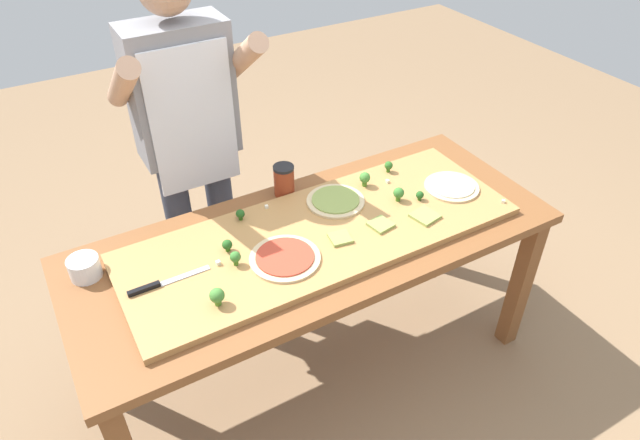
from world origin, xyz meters
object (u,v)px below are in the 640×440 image
object	(u,v)px
broccoli_floret_front_left	(420,195)
broccoli_floret_center_left	(217,296)
flour_cup	(85,269)
sauce_jar	(284,180)
broccoli_floret_back_left	(235,257)
broccoli_floret_back_right	(365,178)
broccoli_floret_center_right	(389,166)
pizza_slice_far_left	(340,238)
pizza_whole_cheese_artichoke	(452,186)
pizza_slice_far_right	(425,216)
cheese_crumble_b	(218,263)
broccoli_floret_front_mid	(240,214)
pizza_whole_pesto_green	(336,201)
cheese_crumble_a	(267,207)
cook_center	(188,132)
chefs_knife	(158,284)
pizza_slice_near_right	(381,225)
broccoli_floret_back_mid	(227,245)
cheese_crumble_c	(503,201)
pizza_whole_tomato_red	(285,258)
prep_table	(315,255)
cheese_crumble_d	(387,181)
broccoli_floret_front_right	(399,194)

from	to	relation	value
broccoli_floret_front_left	broccoli_floret_center_left	xyz separation A→B (m)	(-0.93, -0.14, 0.02)
flour_cup	sauce_jar	bearing A→B (deg)	7.32
broccoli_floret_back_left	broccoli_floret_back_right	size ratio (longest dim) A/B	0.87
broccoli_floret_center_right	broccoli_floret_front_left	world-z (taller)	broccoli_floret_center_right
pizza_slice_far_left	broccoli_floret_center_left	xyz separation A→B (m)	(-0.52, -0.09, 0.03)
pizza_whole_cheese_artichoke	pizza_slice_far_right	world-z (taller)	pizza_whole_cheese_artichoke
broccoli_floret_back_right	cheese_crumble_b	distance (m)	0.74
broccoli_floret_center_left	broccoli_floret_front_mid	bearing A→B (deg)	57.31
pizza_whole_pesto_green	broccoli_floret_back_right	xyz separation A→B (m)	(0.17, 0.04, 0.03)
cheese_crumble_a	cook_center	size ratio (longest dim) A/B	0.01
pizza_slice_far_right	pizza_slice_far_left	bearing A→B (deg)	172.28
cheese_crumble_a	sauce_jar	world-z (taller)	sauce_jar
pizza_whole_pesto_green	broccoli_floret_center_left	size ratio (longest dim) A/B	3.58
cheese_crumble_b	flour_cup	size ratio (longest dim) A/B	0.14
pizza_whole_pesto_green	pizza_slice_far_left	size ratio (longest dim) A/B	3.04
chefs_knife	broccoli_floret_center_right	bearing A→B (deg)	10.24
chefs_knife	pizza_whole_pesto_green	size ratio (longest dim) A/B	1.21
pizza_slice_far_left	cheese_crumble_a	distance (m)	0.35
pizza_slice_near_right	pizza_whole_pesto_green	bearing A→B (deg)	107.56
broccoli_floret_back_mid	cheese_crumble_c	world-z (taller)	broccoli_floret_back_mid
pizza_whole_tomato_red	broccoli_floret_front_left	xyz separation A→B (m)	(0.64, 0.05, 0.02)
chefs_knife	broccoli_floret_back_left	world-z (taller)	broccoli_floret_back_left
broccoli_floret_back_right	cheese_crumble_a	distance (m)	0.43
chefs_knife	broccoli_floret_back_mid	xyz separation A→B (m)	(0.28, 0.05, 0.02)
pizza_whole_pesto_green	cook_center	size ratio (longest dim) A/B	0.14
sauce_jar	broccoli_floret_front_left	bearing A→B (deg)	-38.42
chefs_knife	cook_center	bearing A→B (deg)	60.12
prep_table	cheese_crumble_b	xyz separation A→B (m)	(-0.39, -0.00, 0.13)
broccoli_floret_center_left	cheese_crumble_a	bearing A→B (deg)	47.64
pizza_whole_cheese_artichoke	pizza_slice_near_right	size ratio (longest dim) A/B	2.79
broccoli_floret_center_left	cheese_crumble_d	world-z (taller)	broccoli_floret_center_left
pizza_slice_far_left	broccoli_floret_back_mid	xyz separation A→B (m)	(-0.39, 0.15, 0.02)
pizza_whole_tomato_red	cheese_crumble_d	bearing A→B (deg)	20.32
pizza_whole_pesto_green	broccoli_floret_center_left	xyz separation A→B (m)	(-0.63, -0.30, 0.03)
pizza_whole_pesto_green	pizza_whole_tomato_red	size ratio (longest dim) A/B	0.92
prep_table	broccoli_floret_back_left	world-z (taller)	broccoli_floret_back_left
pizza_whole_tomato_red	pizza_slice_near_right	distance (m)	0.41
pizza_whole_tomato_red	cook_center	world-z (taller)	cook_center
cheese_crumble_d	broccoli_floret_front_right	bearing A→B (deg)	-106.18
chefs_knife	cheese_crumble_a	bearing A→B (deg)	23.15
broccoli_floret_back_left	cheese_crumble_a	bearing A→B (deg)	46.47
broccoli_floret_back_left	cheese_crumble_c	size ratio (longest dim) A/B	4.54
broccoli_floret_back_right	cook_center	bearing A→B (deg)	142.37
cheese_crumble_c	sauce_jar	size ratio (longest dim) A/B	0.09
pizza_slice_far_left	broccoli_floret_back_left	distance (m)	0.40
pizza_slice_far_right	flour_cup	size ratio (longest dim) A/B	0.86
pizza_whole_pesto_green	broccoli_floret_back_mid	xyz separation A→B (m)	(-0.50, -0.07, 0.02)
pizza_slice_far_right	prep_table	bearing A→B (deg)	160.81
pizza_whole_pesto_green	pizza_slice_far_left	distance (m)	0.24
broccoli_floret_front_mid	cheese_crumble_d	distance (m)	0.65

